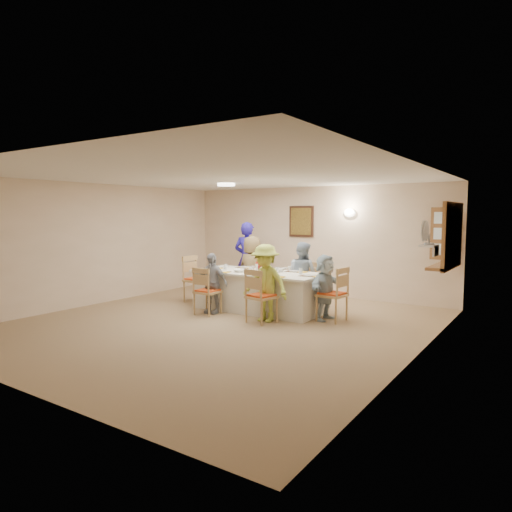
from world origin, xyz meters
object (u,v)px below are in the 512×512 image
Objects in this scene: chair_front_right at (262,296)px; caregiver at (247,259)px; chair_front_left at (208,291)px; chair_back_left at (255,278)px; diner_back_right at (302,275)px; chair_back_right at (305,285)px; diner_right_end at (325,287)px; diner_front_right at (265,283)px; serving_hatch at (453,236)px; dining_table at (258,291)px; diner_front_left at (212,283)px; chair_right_end at (332,294)px; condiment_ketchup at (258,265)px; desk_fan at (427,236)px; chair_left_end at (197,279)px; diner_back_left at (252,269)px.

caregiver is at bearing -37.82° from chair_front_right.
caregiver is at bearing -77.03° from chair_front_left.
diner_back_right is (1.20, -0.12, 0.17)m from chair_back_left.
diner_right_end reaches higher than chair_back_right.
diner_front_right is 2.47m from caregiver.
serving_hatch is 3.33m from diner_front_right.
caregiver is at bearing 70.71° from diner_right_end.
serving_hatch is at bearing -53.38° from diner_right_end.
chair_front_right is 1.49m from diner_back_right.
dining_table is at bearing -126.89° from chair_front_left.
diner_back_right is 1.82m from diner_front_left.
caregiver reaches higher than chair_back_right.
chair_right_end is 1.65m from condiment_ketchup.
diner_back_right is at bearing 43.88° from condiment_ketchup.
diner_back_right is at bearing -84.05° from chair_back_right.
condiment_ketchup is (0.55, 0.74, 0.31)m from diner_front_left.
chair_front_right is at bearing -52.92° from condiment_ketchup.
diner_front_left is at bearing 6.24° from chair_front_right.
desk_fan is 0.31× the size of chair_back_left.
chair_right_end is 2.87m from caregiver.
diner_back_right reaches higher than chair_back_left.
chair_front_left is at bearing -126.87° from dining_table.
chair_left_end is at bearing -142.29° from chair_back_left.
chair_left_end is 0.73× the size of diner_front_right.
caregiver is (-2.60, 1.15, 0.36)m from chair_right_end.
chair_left_end is at bearing 162.85° from diner_front_right.
chair_right_end is 0.69× the size of diner_back_left.
diner_right_end is at bearing 40.07° from diner_front_right.
chair_left_end is at bearing -84.01° from chair_right_end.
diner_right_end is at bearing 172.46° from desk_fan.
diner_front_right is at bearing -78.05° from chair_front_right.
chair_front_left is 0.79× the size of diner_front_left.
chair_front_right is (-2.68, -1.92, -1.03)m from serving_hatch.
diner_back_left reaches higher than diner_right_end.
diner_front_left is at bearing -66.46° from chair_right_end.
chair_front_right is 0.81× the size of diner_right_end.
diner_front_left is at bearing -122.67° from chair_left_end.
chair_back_left is at bearing 74.07° from diner_right_end.
chair_front_left is at bearing -122.80° from condiment_ketchup.
diner_right_end reaches higher than condiment_ketchup.
chair_back_right reaches higher than chair_front_left.
serving_hatch is 5.06m from chair_left_end.
diner_right_end is (-0.13, 0.00, 0.10)m from chair_right_end.
condiment_ketchup is at bearing 121.69° from caregiver.
diner_back_right is at bearing 160.49° from desk_fan.
dining_table is 2.88× the size of chair_front_left.
diner_back_left is (-3.77, 0.91, -0.85)m from desk_fan.
desk_fan is at bearing 10.27° from diner_front_right.
chair_front_left is 1.50m from diner_back_left.
diner_back_left reaches higher than chair_right_end.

